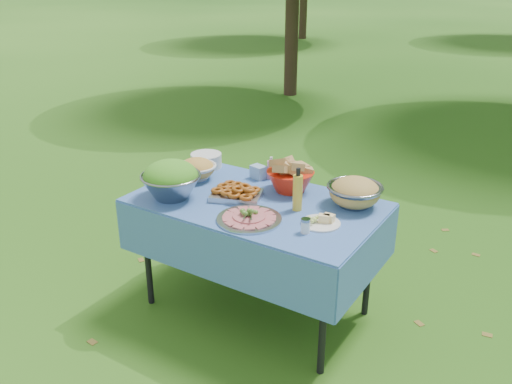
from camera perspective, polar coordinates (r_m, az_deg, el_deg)
ground at (r=3.61m, az=0.02°, el=-12.07°), size 80.00×80.00×0.00m
picnic_table at (r=3.41m, az=0.02°, el=-6.83°), size 1.46×0.86×0.76m
salad_bowl at (r=3.28m, az=-8.96°, el=1.31°), size 0.37×0.37×0.24m
pasta_bowl_white at (r=3.57m, az=-6.25°, el=2.46°), size 0.33×0.33×0.14m
plate_stack at (r=3.78m, az=-5.26°, el=3.35°), size 0.24×0.24×0.10m
wipes_box at (r=3.56m, az=0.24°, el=2.12°), size 0.11×0.09×0.09m
sanitizer_bottle at (r=3.56m, az=1.60°, el=2.58°), size 0.07×0.07×0.15m
bread_bowl at (r=3.36m, az=3.64°, el=1.72°), size 0.33×0.33×0.20m
pasta_bowl_steel at (r=3.20m, az=10.36°, el=0.02°), size 0.40×0.40×0.17m
fried_tray at (r=3.27m, az=-2.08°, el=-0.07°), size 0.35×0.30×0.07m
charcuterie_platter at (r=2.99m, az=-0.73°, el=-2.26°), size 0.48×0.48×0.08m
oil_bottle at (r=3.09m, az=4.41°, el=0.29°), size 0.06×0.06×0.26m
cheese_plate at (r=2.97m, az=6.85°, el=-2.85°), size 0.26×0.26×0.06m
shaker at (r=2.86m, az=5.23°, el=-3.55°), size 0.06×0.06×0.08m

